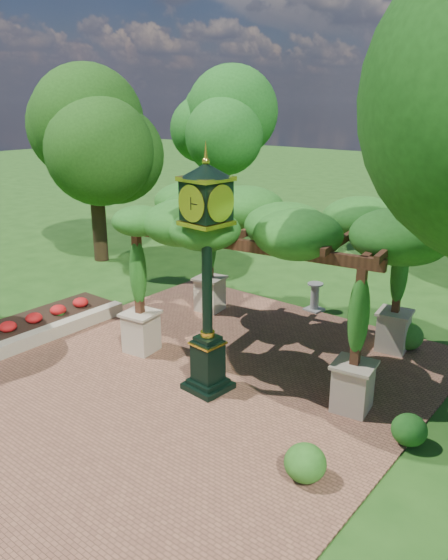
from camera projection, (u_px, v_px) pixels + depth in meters
The scene contains 12 objects.
ground at pixel (153, 402), 12.05m from camera, with size 120.00×120.00×0.00m, color #1E4714.
brick_plaza at pixel (184, 384), 12.78m from camera, with size 10.00×12.00×0.04m, color brown.
border_wall at pixel (50, 333), 15.10m from camera, with size 0.35×5.00×0.40m, color #C6B793.
flower_bed at pixel (31, 326), 15.64m from camera, with size 1.50×5.00×0.36m, color red.
pedestal_clock at pixel (207, 260), 11.58m from camera, with size 1.11×1.11×5.22m.
pergola at pixel (270, 226), 13.42m from camera, with size 7.12×5.04×4.15m.
sundial at pixel (315, 299), 17.10m from camera, with size 0.56×0.56×0.93m.
shrub_front at pixel (305, 463), 9.44m from camera, with size 0.74×0.74×0.67m, color #29611B.
shrub_mid at pixel (409, 430), 10.43m from camera, with size 0.68×0.68×0.61m, color #1B5016.
shrub_back at pixel (408, 336), 14.42m from camera, with size 0.82×0.82×0.73m, color #2B631C.
tree_west_near at pixel (93, 146), 21.30m from camera, with size 4.10×4.10×6.71m.
tree_west_far at pixel (217, 115), 24.16m from camera, with size 3.75×3.75×8.34m.
Camera 1 is at (7.86, -7.26, 6.36)m, focal length 35.00 mm.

